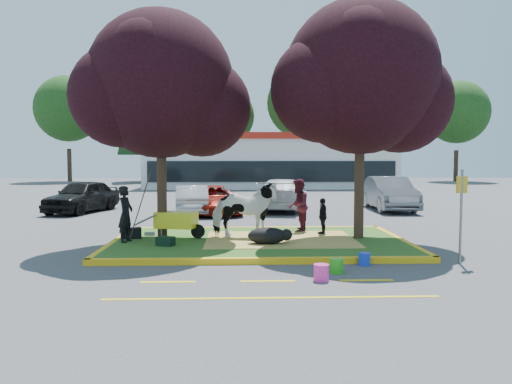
{
  "coord_description": "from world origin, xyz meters",
  "views": [
    {
      "loc": [
        -0.58,
        -14.05,
        2.49
      ],
      "look_at": [
        -0.07,
        0.5,
        1.47
      ],
      "focal_mm": 35.0,
      "sensor_mm": 36.0,
      "label": 1
    }
  ],
  "objects_px": {
    "bucket_green": "(336,266)",
    "car_silver": "(192,200)",
    "cow": "(244,210)",
    "handler": "(126,214)",
    "calf": "(267,236)",
    "wheelbarrow": "(177,220)",
    "sign_post": "(461,207)",
    "car_black": "(82,196)",
    "bucket_pink": "(321,273)",
    "bucket_blue": "(364,259)"
  },
  "relations": [
    {
      "from": "calf",
      "to": "car_black",
      "type": "bearing_deg",
      "value": 119.46
    },
    {
      "from": "cow",
      "to": "handler",
      "type": "relative_size",
      "value": 1.26
    },
    {
      "from": "wheelbarrow",
      "to": "car_black",
      "type": "relative_size",
      "value": 0.47
    },
    {
      "from": "bucket_green",
      "to": "bucket_pink",
      "type": "xyz_separation_m",
      "value": [
        -0.44,
        -0.66,
        0.01
      ]
    },
    {
      "from": "handler",
      "to": "car_black",
      "type": "distance_m",
      "value": 9.77
    },
    {
      "from": "calf",
      "to": "car_silver",
      "type": "relative_size",
      "value": 0.28
    },
    {
      "from": "calf",
      "to": "sign_post",
      "type": "relative_size",
      "value": 0.48
    },
    {
      "from": "calf",
      "to": "sign_post",
      "type": "xyz_separation_m",
      "value": [
        4.4,
        -1.94,
        0.96
      ]
    },
    {
      "from": "handler",
      "to": "wheelbarrow",
      "type": "relative_size",
      "value": 0.76
    },
    {
      "from": "wheelbarrow",
      "to": "car_black",
      "type": "distance_m",
      "value": 9.92
    },
    {
      "from": "sign_post",
      "to": "car_silver",
      "type": "distance_m",
      "value": 12.71
    },
    {
      "from": "car_black",
      "to": "car_silver",
      "type": "relative_size",
      "value": 1.12
    },
    {
      "from": "calf",
      "to": "bucket_pink",
      "type": "bearing_deg",
      "value": -85.78
    },
    {
      "from": "wheelbarrow",
      "to": "bucket_green",
      "type": "bearing_deg",
      "value": -31.37
    },
    {
      "from": "calf",
      "to": "bucket_pink",
      "type": "height_order",
      "value": "calf"
    },
    {
      "from": "bucket_pink",
      "to": "car_silver",
      "type": "distance_m",
      "value": 12.5
    },
    {
      "from": "calf",
      "to": "bucket_blue",
      "type": "bearing_deg",
      "value": -54.17
    },
    {
      "from": "sign_post",
      "to": "car_black",
      "type": "xyz_separation_m",
      "value": [
        -12.25,
        11.36,
        -0.61
      ]
    },
    {
      "from": "handler",
      "to": "bucket_pink",
      "type": "distance_m",
      "value": 6.23
    },
    {
      "from": "bucket_green",
      "to": "car_silver",
      "type": "relative_size",
      "value": 0.08
    },
    {
      "from": "bucket_pink",
      "to": "bucket_green",
      "type": "bearing_deg",
      "value": 56.55
    },
    {
      "from": "sign_post",
      "to": "bucket_blue",
      "type": "height_order",
      "value": "sign_post"
    },
    {
      "from": "car_silver",
      "to": "sign_post",
      "type": "bearing_deg",
      "value": 118.68
    },
    {
      "from": "car_silver",
      "to": "handler",
      "type": "bearing_deg",
      "value": 76.37
    },
    {
      "from": "bucket_blue",
      "to": "car_black",
      "type": "bearing_deg",
      "value": 131.01
    },
    {
      "from": "car_black",
      "to": "bucket_blue",
      "type": "bearing_deg",
      "value": -33.24
    },
    {
      "from": "handler",
      "to": "sign_post",
      "type": "relative_size",
      "value": 0.7
    },
    {
      "from": "car_black",
      "to": "car_silver",
      "type": "xyz_separation_m",
      "value": [
        5.03,
        -0.93,
        -0.1
      ]
    },
    {
      "from": "calf",
      "to": "bucket_blue",
      "type": "relative_size",
      "value": 3.63
    },
    {
      "from": "cow",
      "to": "car_black",
      "type": "relative_size",
      "value": 0.45
    },
    {
      "from": "cow",
      "to": "bucket_green",
      "type": "height_order",
      "value": "cow"
    },
    {
      "from": "car_black",
      "to": "handler",
      "type": "bearing_deg",
      "value": -50.36
    },
    {
      "from": "bucket_pink",
      "to": "sign_post",
      "type": "bearing_deg",
      "value": 23.13
    },
    {
      "from": "wheelbarrow",
      "to": "bucket_pink",
      "type": "height_order",
      "value": "wheelbarrow"
    },
    {
      "from": "calf",
      "to": "wheelbarrow",
      "type": "distance_m",
      "value": 2.77
    },
    {
      "from": "wheelbarrow",
      "to": "sign_post",
      "type": "relative_size",
      "value": 0.92
    },
    {
      "from": "wheelbarrow",
      "to": "handler",
      "type": "bearing_deg",
      "value": -144.61
    },
    {
      "from": "sign_post",
      "to": "bucket_blue",
      "type": "xyz_separation_m",
      "value": [
        -2.28,
        -0.1,
        -1.2
      ]
    },
    {
      "from": "bucket_pink",
      "to": "car_black",
      "type": "xyz_separation_m",
      "value": [
        -8.74,
        12.86,
        0.57
      ]
    },
    {
      "from": "sign_post",
      "to": "bucket_green",
      "type": "distance_m",
      "value": 3.4
    },
    {
      "from": "calf",
      "to": "bucket_green",
      "type": "distance_m",
      "value": 3.08
    },
    {
      "from": "handler",
      "to": "car_black",
      "type": "height_order",
      "value": "handler"
    },
    {
      "from": "car_black",
      "to": "car_silver",
      "type": "distance_m",
      "value": 5.12
    },
    {
      "from": "cow",
      "to": "car_black",
      "type": "bearing_deg",
      "value": 49.1
    },
    {
      "from": "car_silver",
      "to": "calf",
      "type": "bearing_deg",
      "value": 102.35
    },
    {
      "from": "calf",
      "to": "bucket_blue",
      "type": "distance_m",
      "value": 2.95
    },
    {
      "from": "wheelbarrow",
      "to": "bucket_blue",
      "type": "height_order",
      "value": "wheelbarrow"
    },
    {
      "from": "car_silver",
      "to": "bucket_green",
      "type": "bearing_deg",
      "value": 104.21
    },
    {
      "from": "cow",
      "to": "wheelbarrow",
      "type": "relative_size",
      "value": 0.96
    },
    {
      "from": "handler",
      "to": "car_silver",
      "type": "bearing_deg",
      "value": 1.87
    }
  ]
}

